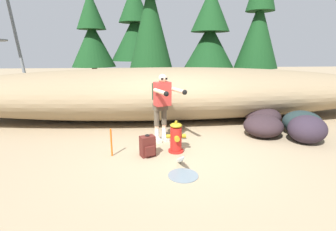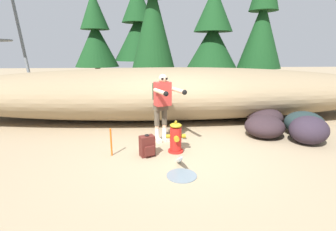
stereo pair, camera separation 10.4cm
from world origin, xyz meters
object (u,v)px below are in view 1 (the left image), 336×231
Objects in this scene: survey_stake at (111,143)px; fire_hydrant at (176,138)px; utility_worker at (162,100)px; boulder_outlier at (263,117)px; boulder_large at (263,126)px; boulder_small at (307,129)px; boulder_mid at (302,123)px; spare_backpack at (148,146)px.

fire_hydrant is at bearing 4.26° from survey_stake.
utility_worker reaches higher than boulder_outlier.
survey_stake reaches higher than boulder_outlier.
fire_hydrant reaches higher than survey_stake.
boulder_large is at bearing -115.04° from boulder_outlier.
survey_stake is at bearing -175.09° from boulder_small.
survey_stake is (-4.86, -1.00, -0.01)m from boulder_mid.
boulder_outlier is (3.03, 1.04, -0.75)m from utility_worker.
spare_backpack is 4.24m from boulder_mid.
boulder_mid is 4.96m from survey_stake.
boulder_large is at bearing 85.35° from spare_backpack.
fire_hydrant is 3.59m from boulder_mid.
spare_backpack is 3.86m from boulder_small.
utility_worker is 3.56m from boulder_small.
boulder_outlier is (2.77, 1.68, -0.03)m from fire_hydrant.
fire_hydrant is at bearing -0.13° from utility_worker.
survey_stake is at bearing -175.74° from fire_hydrant.
utility_worker is at bearing -176.05° from boulder_mid.
fire_hydrant reaches higher than spare_backpack.
utility_worker is 2.74× the size of survey_stake.
boulder_large is at bearing -175.33° from boulder_mid.
utility_worker is 1.21m from spare_backpack.
boulder_small is 4.60m from survey_stake.
boulder_small is at bearing 4.91° from survey_stake.
utility_worker is 1.68× the size of boulder_mid.
fire_hydrant is at bearing -148.80° from boulder_outlier.
boulder_small is at bearing 62.22° from utility_worker.
fire_hydrant is at bearing 82.80° from spare_backpack.
boulder_mid reaches higher than spare_backpack.
spare_backpack is 0.76m from survey_stake.
boulder_mid is at bearing 11.64° from survey_stake.
spare_backpack is 0.47× the size of boulder_large.
survey_stake is (-4.59, -0.39, -0.03)m from boulder_small.
fire_hydrant reaches higher than boulder_large.
boulder_small reaches higher than boulder_mid.
utility_worker reaches higher than boulder_small.
boulder_small is 1.46m from boulder_outlier.
survey_stake reaches higher than spare_backpack.
boulder_mid is at bearing 81.82° from spare_backpack.
boulder_outlier is at bearing 107.49° from boulder_small.
boulder_large reaches higher than spare_backpack.
fire_hydrant is at bearing -161.17° from boulder_large.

